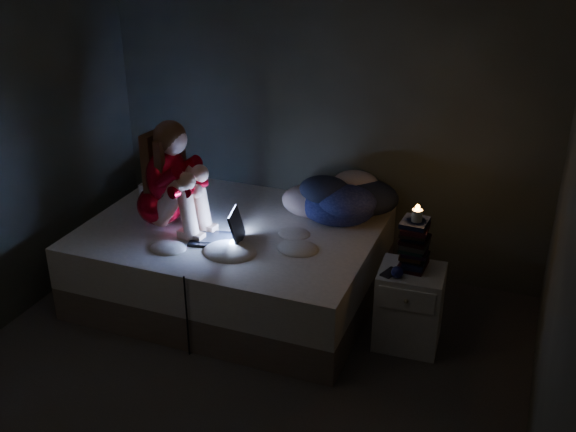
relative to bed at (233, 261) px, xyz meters
The scene contains 13 objects.
floor 1.22m from the bed, 68.19° to the right, with size 3.60×3.80×0.02m, color #453F3C.
wall_back 1.36m from the bed, 61.48° to the left, with size 3.60×0.02×2.60m, color #30332E.
wall_right 2.70m from the bed, 26.05° to the right, with size 0.02×3.80×2.60m, color #30332E.
bed is the anchor object (origin of this frame).
pillow 0.87m from the bed, 154.29° to the left, with size 0.42×0.30×0.12m, color silver.
woman 0.88m from the bed, 160.01° to the right, with size 0.52×0.34×0.84m, color maroon, non-canonical shape.
laptop 0.49m from the bed, 90.97° to the right, with size 0.37×0.26×0.26m, color black, non-canonical shape.
clothes_pile 0.94m from the bed, 30.36° to the left, with size 0.63×0.50×0.38m, color #0E113F, non-canonical shape.
nightstand 1.40m from the bed, ahead, with size 0.43×0.38×0.57m, color silver.
book_stack 1.47m from the bed, ahead, with size 0.19×0.25×0.38m, color black, non-canonical shape.
candle 1.55m from the bed, ahead, with size 0.07×0.07×0.08m, color beige.
phone 1.31m from the bed, 10.36° to the right, with size 0.07×0.14×0.01m, color black.
blue_orb 1.38m from the bed, 11.62° to the right, with size 0.08×0.08×0.08m, color #141750.
Camera 1 is at (1.60, -3.00, 2.82)m, focal length 42.34 mm.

